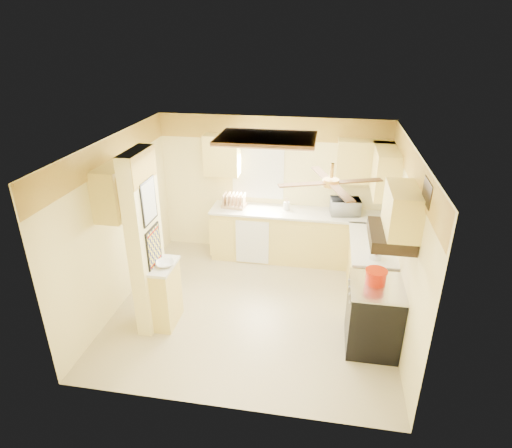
% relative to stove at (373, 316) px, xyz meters
% --- Properties ---
extents(floor, '(4.00, 4.00, 0.00)m').
position_rel_stove_xyz_m(floor, '(-1.67, 0.55, -0.46)').
color(floor, tan).
rests_on(floor, ground).
extents(ceiling, '(4.00, 4.00, 0.00)m').
position_rel_stove_xyz_m(ceiling, '(-1.67, 0.55, 2.04)').
color(ceiling, white).
rests_on(ceiling, wall_back).
extents(wall_back, '(4.00, 0.00, 4.00)m').
position_rel_stove_xyz_m(wall_back, '(-1.67, 2.45, 0.79)').
color(wall_back, '#FFED9B').
rests_on(wall_back, floor).
extents(wall_front, '(4.00, 0.00, 4.00)m').
position_rel_stove_xyz_m(wall_front, '(-1.67, -1.35, 0.79)').
color(wall_front, '#FFED9B').
rests_on(wall_front, floor).
extents(wall_left, '(0.00, 3.80, 3.80)m').
position_rel_stove_xyz_m(wall_left, '(-3.67, 0.55, 0.79)').
color(wall_left, '#FFED9B').
rests_on(wall_left, floor).
extents(wall_right, '(0.00, 3.80, 3.80)m').
position_rel_stove_xyz_m(wall_right, '(0.33, 0.55, 0.79)').
color(wall_right, '#FFED9B').
rests_on(wall_right, floor).
extents(wallpaper_border, '(4.00, 0.02, 0.40)m').
position_rel_stove_xyz_m(wallpaper_border, '(-1.67, 2.43, 1.84)').
color(wallpaper_border, '#FFDD4B').
rests_on(wallpaper_border, wall_back).
extents(partition_column, '(0.20, 0.70, 2.50)m').
position_rel_stove_xyz_m(partition_column, '(-3.02, 0.00, 0.79)').
color(partition_column, '#FFED9B').
rests_on(partition_column, floor).
extents(partition_ledge, '(0.25, 0.55, 0.90)m').
position_rel_stove_xyz_m(partition_ledge, '(-2.80, 0.00, -0.01)').
color(partition_ledge, '#E9D56A').
rests_on(partition_ledge, floor).
extents(ledge_top, '(0.28, 0.58, 0.04)m').
position_rel_stove_xyz_m(ledge_top, '(-2.80, 0.00, 0.46)').
color(ledge_top, silver).
rests_on(ledge_top, partition_ledge).
extents(lower_cabinets_back, '(3.00, 0.60, 0.90)m').
position_rel_stove_xyz_m(lower_cabinets_back, '(-1.17, 2.15, -0.01)').
color(lower_cabinets_back, '#E9D56A').
rests_on(lower_cabinets_back, floor).
extents(lower_cabinets_right, '(0.60, 1.40, 0.90)m').
position_rel_stove_xyz_m(lower_cabinets_right, '(0.03, 1.15, -0.01)').
color(lower_cabinets_right, '#E9D56A').
rests_on(lower_cabinets_right, floor).
extents(countertop_back, '(3.04, 0.64, 0.04)m').
position_rel_stove_xyz_m(countertop_back, '(-1.17, 2.14, 0.46)').
color(countertop_back, silver).
rests_on(countertop_back, lower_cabinets_back).
extents(countertop_right, '(0.64, 1.44, 0.04)m').
position_rel_stove_xyz_m(countertop_right, '(0.02, 1.15, 0.46)').
color(countertop_right, silver).
rests_on(countertop_right, lower_cabinets_right).
extents(dishwasher_panel, '(0.58, 0.02, 0.80)m').
position_rel_stove_xyz_m(dishwasher_panel, '(-1.92, 1.84, -0.03)').
color(dishwasher_panel, white).
rests_on(dishwasher_panel, lower_cabinets_back).
extents(window, '(0.92, 0.02, 1.02)m').
position_rel_stove_xyz_m(window, '(-1.92, 2.44, 1.09)').
color(window, white).
rests_on(window, wall_back).
extents(upper_cab_back_left, '(0.60, 0.35, 0.70)m').
position_rel_stove_xyz_m(upper_cab_back_left, '(-2.52, 2.27, 1.39)').
color(upper_cab_back_left, '#E9D56A').
rests_on(upper_cab_back_left, wall_back).
extents(upper_cab_back_right, '(0.90, 0.35, 0.70)m').
position_rel_stove_xyz_m(upper_cab_back_right, '(-0.12, 2.27, 1.39)').
color(upper_cab_back_right, '#E9D56A').
rests_on(upper_cab_back_right, wall_back).
extents(upper_cab_right, '(0.35, 1.00, 0.70)m').
position_rel_stove_xyz_m(upper_cab_right, '(0.16, 1.80, 1.39)').
color(upper_cab_right, '#E9D56A').
rests_on(upper_cab_right, wall_right).
extents(upper_cab_left_wall, '(0.35, 0.75, 0.70)m').
position_rel_stove_xyz_m(upper_cab_left_wall, '(-3.49, 0.30, 1.39)').
color(upper_cab_left_wall, '#E9D56A').
rests_on(upper_cab_left_wall, wall_left).
extents(upper_cab_over_stove, '(0.35, 0.76, 0.52)m').
position_rel_stove_xyz_m(upper_cab_over_stove, '(0.16, 0.00, 1.49)').
color(upper_cab_over_stove, '#E9D56A').
rests_on(upper_cab_over_stove, wall_right).
extents(stove, '(0.68, 0.77, 0.92)m').
position_rel_stove_xyz_m(stove, '(0.00, 0.00, 0.00)').
color(stove, black).
rests_on(stove, floor).
extents(range_hood, '(0.50, 0.76, 0.14)m').
position_rel_stove_xyz_m(range_hood, '(0.07, 0.00, 1.16)').
color(range_hood, black).
rests_on(range_hood, upper_cab_over_stove).
extents(poster_menu, '(0.02, 0.42, 0.57)m').
position_rel_stove_xyz_m(poster_menu, '(-2.91, 0.00, 1.39)').
color(poster_menu, black).
rests_on(poster_menu, partition_column).
extents(poster_nashville, '(0.02, 0.42, 0.57)m').
position_rel_stove_xyz_m(poster_nashville, '(-2.91, 0.00, 0.74)').
color(poster_nashville, black).
rests_on(poster_nashville, partition_column).
extents(ceiling_light_panel, '(1.35, 0.95, 0.06)m').
position_rel_stove_xyz_m(ceiling_light_panel, '(-1.57, 1.05, 2.00)').
color(ceiling_light_panel, brown).
rests_on(ceiling_light_panel, ceiling).
extents(ceiling_fan, '(1.15, 1.15, 0.26)m').
position_rel_stove_xyz_m(ceiling_fan, '(-0.67, -0.15, 1.83)').
color(ceiling_fan, gold).
rests_on(ceiling_fan, ceiling).
extents(vent_grate, '(0.02, 0.40, 0.25)m').
position_rel_stove_xyz_m(vent_grate, '(0.31, -0.35, 1.84)').
color(vent_grate, black).
rests_on(vent_grate, wall_right).
extents(microwave, '(0.53, 0.39, 0.27)m').
position_rel_stove_xyz_m(microwave, '(-0.37, 2.18, 0.62)').
color(microwave, white).
rests_on(microwave, countertop_back).
extents(bowl, '(0.32, 0.32, 0.06)m').
position_rel_stove_xyz_m(bowl, '(-2.77, -0.02, 0.51)').
color(bowl, white).
rests_on(bowl, ledge_top).
extents(dutch_oven, '(0.28, 0.28, 0.18)m').
position_rel_stove_xyz_m(dutch_oven, '(-0.03, 0.06, 0.55)').
color(dutch_oven, '#B31802').
rests_on(dutch_oven, stove).
extents(kettle, '(0.17, 0.17, 0.26)m').
position_rel_stove_xyz_m(kettle, '(0.02, 0.66, 0.60)').
color(kettle, silver).
rests_on(kettle, countertop_right).
extents(dish_rack, '(0.43, 0.34, 0.23)m').
position_rel_stove_xyz_m(dish_rack, '(-2.31, 2.18, 0.56)').
color(dish_rack, tan).
rests_on(dish_rack, countertop_back).
extents(utensil_crock, '(0.11, 0.11, 0.22)m').
position_rel_stove_xyz_m(utensil_crock, '(-1.37, 2.20, 0.55)').
color(utensil_crock, white).
rests_on(utensil_crock, countertop_back).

